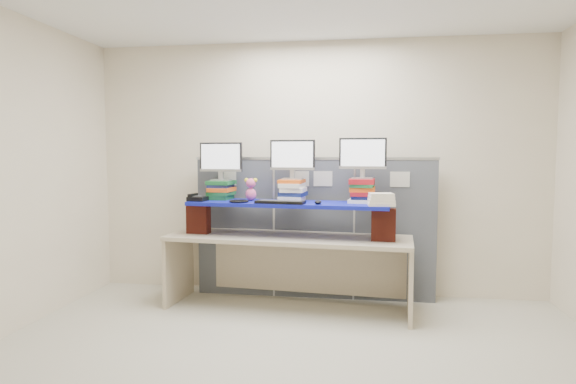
% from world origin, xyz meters
% --- Properties ---
extents(room, '(5.00, 4.00, 2.80)m').
position_xyz_m(room, '(0.00, 0.00, 1.40)').
color(room, '#EFE0C4').
rests_on(room, ground).
extents(cubicle_partition, '(2.60, 0.06, 1.53)m').
position_xyz_m(cubicle_partition, '(-0.00, 1.78, 0.77)').
color(cubicle_partition, '#494D56').
rests_on(cubicle_partition, ground).
extents(desk, '(2.49, 0.92, 0.74)m').
position_xyz_m(desk, '(-0.22, 1.36, 0.59)').
color(desk, '#C5B396').
rests_on(desk, ground).
extents(brick_pier_left, '(0.23, 0.14, 0.31)m').
position_xyz_m(brick_pier_left, '(-1.16, 1.39, 0.90)').
color(brick_pier_left, maroon).
rests_on(brick_pier_left, desk).
extents(brick_pier_right, '(0.23, 0.14, 0.31)m').
position_xyz_m(brick_pier_right, '(0.72, 1.23, 0.90)').
color(brick_pier_right, maroon).
rests_on(brick_pier_right, desk).
extents(blue_board, '(2.03, 0.67, 0.04)m').
position_xyz_m(blue_board, '(-0.22, 1.36, 1.07)').
color(blue_board, '#0B1592').
rests_on(blue_board, brick_pier_left).
extents(book_stack_left, '(0.27, 0.33, 0.20)m').
position_xyz_m(book_stack_left, '(-0.96, 1.55, 1.19)').
color(book_stack_left, '#195E2B').
rests_on(book_stack_left, blue_board).
extents(book_stack_center, '(0.28, 0.33, 0.22)m').
position_xyz_m(book_stack_center, '(-0.19, 1.48, 1.19)').
color(book_stack_center, white).
rests_on(book_stack_center, blue_board).
extents(book_stack_right, '(0.28, 0.32, 0.23)m').
position_xyz_m(book_stack_right, '(0.51, 1.42, 1.21)').
color(book_stack_right, white).
rests_on(book_stack_right, blue_board).
extents(monitor_left, '(0.46, 0.15, 0.40)m').
position_xyz_m(monitor_left, '(-0.96, 1.55, 1.51)').
color(monitor_left, '#99999E').
rests_on(monitor_left, book_stack_left).
extents(monitor_center, '(0.46, 0.15, 0.40)m').
position_xyz_m(monitor_center, '(-0.19, 1.48, 1.53)').
color(monitor_center, '#99999E').
rests_on(monitor_center, book_stack_center).
extents(monitor_right, '(0.46, 0.15, 0.40)m').
position_xyz_m(monitor_right, '(0.51, 1.42, 1.55)').
color(monitor_right, '#99999E').
rests_on(monitor_right, book_stack_right).
extents(keyboard, '(0.49, 0.21, 0.03)m').
position_xyz_m(keyboard, '(-0.27, 1.21, 1.10)').
color(keyboard, black).
rests_on(keyboard, blue_board).
extents(mouse, '(0.10, 0.13, 0.04)m').
position_xyz_m(mouse, '(0.10, 1.20, 1.10)').
color(mouse, black).
rests_on(mouse, blue_board).
extents(desk_phone, '(0.19, 0.18, 0.08)m').
position_xyz_m(desk_phone, '(-1.15, 1.33, 1.11)').
color(desk_phone, black).
rests_on(desk_phone, blue_board).
extents(headset, '(0.25, 0.25, 0.02)m').
position_xyz_m(headset, '(-0.70, 1.26, 1.10)').
color(headset, black).
rests_on(headset, blue_board).
extents(plush_toy, '(0.14, 0.10, 0.23)m').
position_xyz_m(plush_toy, '(-0.62, 1.46, 1.20)').
color(plush_toy, '#E7588D').
rests_on(plush_toy, blue_board).
extents(binder_stack, '(0.26, 0.22, 0.12)m').
position_xyz_m(binder_stack, '(0.69, 1.16, 1.14)').
color(binder_stack, silver).
rests_on(binder_stack, blue_board).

